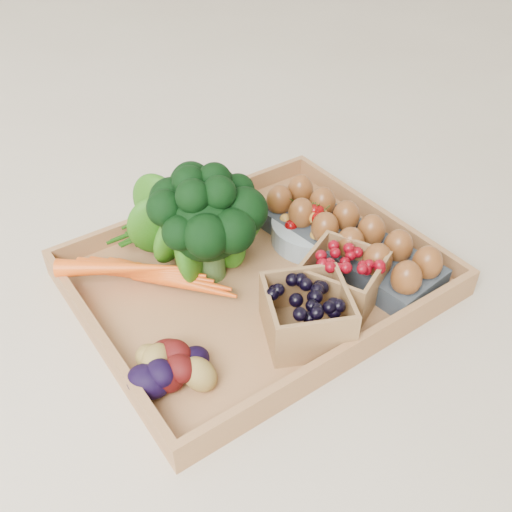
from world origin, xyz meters
TOP-DOWN VIEW (x-y plane):
  - ground at (0.00, 0.00)m, footprint 4.00×4.00m
  - tray at (0.00, 0.00)m, footprint 0.55×0.45m
  - carrots at (-0.14, 0.07)m, footprint 0.20×0.14m
  - lettuce at (-0.04, 0.11)m, footprint 0.15×0.15m
  - broccoli at (-0.06, 0.05)m, footprint 0.18×0.18m
  - cherry_bowl at (0.14, 0.02)m, footprint 0.15×0.15m
  - egg_carton at (0.16, -0.04)m, footprint 0.15×0.35m
  - potatoes at (-0.22, -0.10)m, footprint 0.12×0.12m
  - punnet_blackberry at (-0.01, -0.14)m, footprint 0.16×0.16m
  - punnet_raspberry at (0.08, -0.11)m, footprint 0.15×0.15m

SIDE VIEW (x-z plane):
  - ground at x=0.00m, z-range 0.00..0.00m
  - tray at x=0.00m, z-range 0.00..0.01m
  - cherry_bowl at x=0.14m, z-range 0.01..0.05m
  - egg_carton at x=0.16m, z-range 0.01..0.05m
  - carrots at x=-0.14m, z-range 0.01..0.06m
  - potatoes at x=-0.22m, z-range 0.01..0.08m
  - punnet_raspberry at x=0.08m, z-range 0.01..0.09m
  - punnet_blackberry at x=-0.01m, z-range 0.01..0.10m
  - broccoli at x=-0.06m, z-range 0.02..0.16m
  - lettuce at x=-0.04m, z-range 0.02..0.17m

